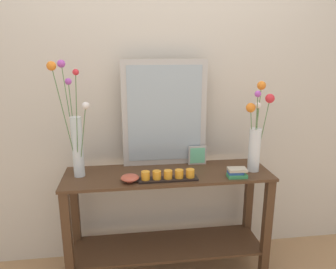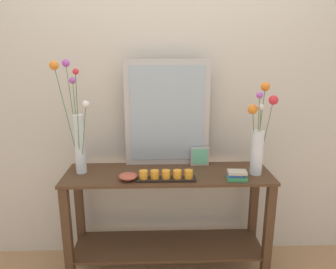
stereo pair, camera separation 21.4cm
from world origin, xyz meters
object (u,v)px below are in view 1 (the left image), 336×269
at_px(vase_right, 256,135).
at_px(mirror_leaning, 164,114).
at_px(decorative_bowl, 130,178).
at_px(tall_vase_left, 75,133).
at_px(console_table, 168,213).
at_px(candle_tray, 168,176).
at_px(book_stack, 237,173).
at_px(picture_frame_small, 197,155).

bearing_deg(vase_right, mirror_leaning, 160.18).
bearing_deg(decorative_bowl, mirror_leaning, 48.64).
bearing_deg(tall_vase_left, console_table, -2.27).
relative_size(console_table, vase_right, 2.29).
bearing_deg(decorative_bowl, tall_vase_left, 157.40).
xyz_separation_m(tall_vase_left, candle_tray, (0.60, -0.15, -0.27)).
bearing_deg(tall_vase_left, mirror_leaning, 14.34).
height_order(console_table, tall_vase_left, tall_vase_left).
distance_m(decorative_bowl, book_stack, 0.71).
distance_m(candle_tray, picture_frame_small, 0.37).
relative_size(mirror_leaning, picture_frame_small, 5.45).
bearing_deg(candle_tray, picture_frame_small, 45.99).
distance_m(picture_frame_small, decorative_bowl, 0.57).
bearing_deg(mirror_leaning, console_table, -89.53).
relative_size(tall_vase_left, decorative_bowl, 6.36).
bearing_deg(tall_vase_left, book_stack, -8.87).
relative_size(console_table, tall_vase_left, 1.86).
bearing_deg(picture_frame_small, vase_right, -26.02).
height_order(mirror_leaning, tall_vase_left, same).
xyz_separation_m(picture_frame_small, book_stack, (0.21, -0.28, -0.04)).
distance_m(mirror_leaning, decorative_bowl, 0.54).
height_order(mirror_leaning, book_stack, mirror_leaning).
height_order(vase_right, candle_tray, vase_right).
bearing_deg(console_table, tall_vase_left, 177.73).
height_order(console_table, vase_right, vase_right).
distance_m(console_table, mirror_leaning, 0.71).
xyz_separation_m(tall_vase_left, picture_frame_small, (0.85, 0.12, -0.23)).
xyz_separation_m(console_table, picture_frame_small, (0.24, 0.14, 0.38)).
height_order(vase_right, decorative_bowl, vase_right).
bearing_deg(mirror_leaning, candle_tray, -92.84).
xyz_separation_m(mirror_leaning, vase_right, (0.61, -0.22, -0.12)).
xyz_separation_m(picture_frame_small, decorative_bowl, (-0.51, -0.26, -0.04)).
distance_m(mirror_leaning, tall_vase_left, 0.64).
distance_m(tall_vase_left, decorative_bowl, 0.46).
height_order(console_table, book_stack, book_stack).
xyz_separation_m(console_table, book_stack, (0.45, -0.14, 0.34)).
bearing_deg(picture_frame_small, console_table, -149.69).
bearing_deg(candle_tray, mirror_leaning, 87.16).
height_order(mirror_leaning, candle_tray, mirror_leaning).
bearing_deg(book_stack, decorative_bowl, 178.30).
bearing_deg(vase_right, candle_tray, -172.15).
xyz_separation_m(vase_right, candle_tray, (-0.62, -0.09, -0.23)).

